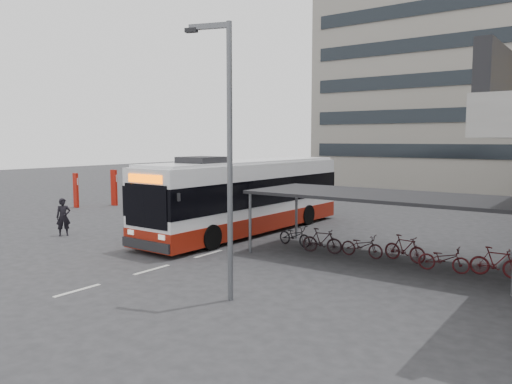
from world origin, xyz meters
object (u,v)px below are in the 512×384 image
Objects in this scene: bus_main at (247,196)px; bus_teal at (228,190)px; pedestrian at (63,217)px; lamp_post at (226,145)px.

bus_main is 1.18× the size of bus_teal.
bus_main is 8.81m from pedestrian.
bus_teal reaches higher than pedestrian.
bus_main reaches higher than bus_teal.
bus_teal is (-4.69, 4.30, -0.28)m from bus_main.
lamp_post is (5.86, -8.76, 2.64)m from bus_main.
pedestrian is at bearing -136.93° from bus_main.
bus_main is 7.21× the size of pedestrian.
pedestrian is (-6.51, -5.87, -0.87)m from bus_main.
bus_main is at bearing 105.09° from lamp_post.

